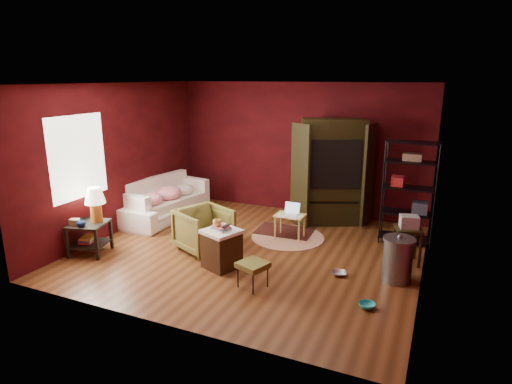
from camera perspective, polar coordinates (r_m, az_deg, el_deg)
room at (r=7.03m, az=-1.00°, el=2.79°), size 5.54×5.04×2.84m
sofa at (r=9.17m, az=-12.08°, el=-0.95°), size 0.65×2.13×0.83m
armchair at (r=7.38m, az=-6.94°, el=-4.74°), size 1.01×1.03×0.82m
pet_bowl_steel at (r=6.66m, az=11.04°, el=-9.94°), size 0.23×0.12×0.23m
pet_bowl_turquoise at (r=5.88m, az=14.62°, el=-13.81°), size 0.22×0.10×0.22m
vase at (r=7.52m, az=-22.30°, el=-3.76°), size 0.20×0.21×0.15m
mug at (r=6.58m, az=-5.21°, el=-3.99°), size 0.16×0.15×0.13m
side_table at (r=7.66m, az=-21.02°, el=-2.81°), size 0.71×0.71×1.13m
sofa_cushions at (r=9.22m, az=-12.00°, el=-1.05°), size 1.06×1.98×0.79m
hamper at (r=6.74m, az=-4.60°, el=-7.45°), size 0.66×0.66×0.71m
footstool at (r=6.11m, az=-0.43°, el=-9.81°), size 0.48×0.48×0.38m
rug_round at (r=8.05m, az=4.26°, el=-6.01°), size 1.79×1.79×0.01m
rug_oriental at (r=8.33m, az=3.82°, el=-5.21°), size 1.10×0.76×0.01m
laptop_desk at (r=7.89m, az=4.57°, el=-3.37°), size 0.53×0.42×0.66m
tv_armoire at (r=8.70m, az=10.09°, el=2.92°), size 1.52×1.26×2.11m
wire_shelving at (r=7.94m, az=19.85°, el=0.44°), size 0.91×0.40×1.85m
small_stand at (r=7.20m, az=19.68°, el=-4.52°), size 0.49×0.49×0.79m
trash_can at (r=6.62m, az=18.36°, el=-8.51°), size 0.57×0.57×0.72m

